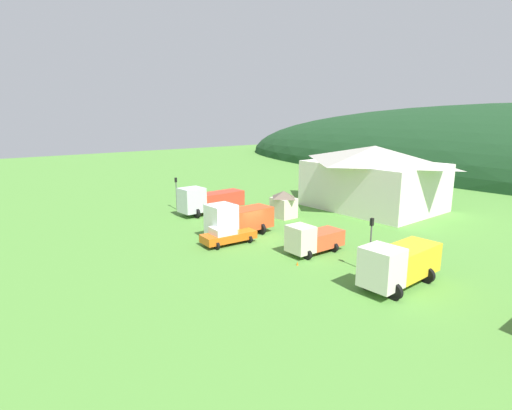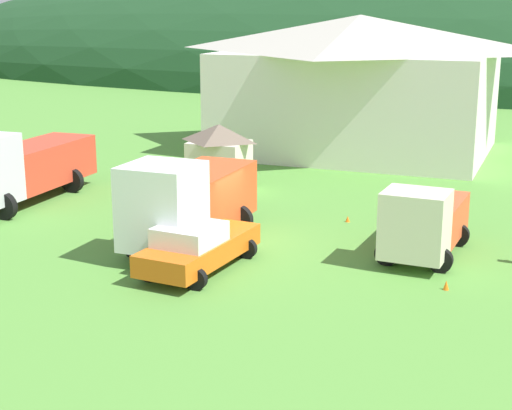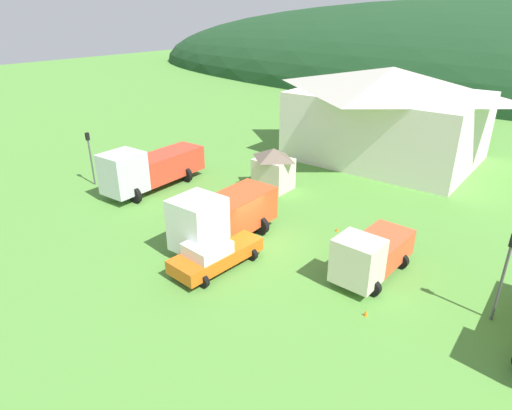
# 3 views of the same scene
# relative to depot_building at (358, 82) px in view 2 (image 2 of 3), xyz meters

# --- Properties ---
(ground_plane) EXTENTS (200.00, 200.00, 0.00)m
(ground_plane) POSITION_rel_depot_building_xyz_m (0.63, -19.38, -4.02)
(ground_plane) COLOR #518C38
(forested_hill_backdrop) EXTENTS (162.68, 60.00, 28.22)m
(forested_hill_backdrop) POSITION_rel_depot_building_xyz_m (0.63, 52.40, -4.02)
(forested_hill_backdrop) COLOR #193D1E
(forested_hill_backdrop) RESTS_ON ground
(depot_building) EXTENTS (15.82, 12.49, 7.80)m
(depot_building) POSITION_rel_depot_building_xyz_m (0.00, 0.00, 0.00)
(depot_building) COLOR white
(depot_building) RESTS_ON ground
(play_shed_cream) EXTENTS (2.72, 2.31, 3.07)m
(play_shed_cream) POSITION_rel_depot_building_xyz_m (-3.43, -12.00, -2.44)
(play_shed_cream) COLOR beige
(play_shed_cream) RESTS_ON ground
(tow_truck_silver) EXTENTS (3.29, 8.28, 3.34)m
(tow_truck_silver) POSITION_rel_depot_building_xyz_m (-10.42, -17.67, -2.35)
(tow_truck_silver) COLOR silver
(tow_truck_silver) RESTS_ON ground
(heavy_rig_white) EXTENTS (3.16, 6.75, 3.36)m
(heavy_rig_white) POSITION_rel_depot_building_xyz_m (-0.83, -20.50, -2.29)
(heavy_rig_white) COLOR white
(heavy_rig_white) RESTS_ON ground
(light_truck_cream) EXTENTS (2.71, 5.26, 2.60)m
(light_truck_cream) POSITION_rel_depot_building_xyz_m (7.13, -18.52, -2.75)
(light_truck_cream) COLOR beige
(light_truck_cream) RESTS_ON ground
(service_pickup_orange) EXTENTS (2.69, 5.13, 1.66)m
(service_pickup_orange) POSITION_rel_depot_building_xyz_m (0.58, -22.63, -3.19)
(service_pickup_orange) COLOR orange
(service_pickup_orange) RESTS_ON ground
(traffic_cone_near_pickup) EXTENTS (0.36, 0.36, 0.48)m
(traffic_cone_near_pickup) POSITION_rel_depot_building_xyz_m (3.60, -15.16, -4.02)
(traffic_cone_near_pickup) COLOR orange
(traffic_cone_near_pickup) RESTS_ON ground
(traffic_cone_mid_row) EXTENTS (0.36, 0.36, 0.60)m
(traffic_cone_mid_row) POSITION_rel_depot_building_xyz_m (8.39, -21.45, -4.02)
(traffic_cone_mid_row) COLOR orange
(traffic_cone_mid_row) RESTS_ON ground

